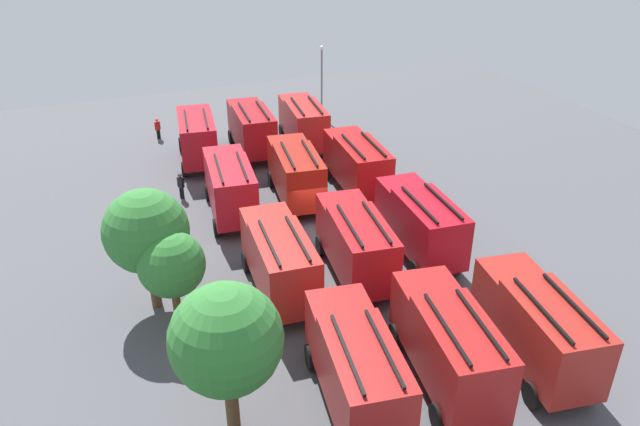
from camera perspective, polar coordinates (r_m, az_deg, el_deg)
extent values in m
plane|color=#4C4C51|center=(36.79, 0.00, -1.92)|extent=(64.05, 64.05, 0.00)
cube|color=maroon|center=(29.43, 17.07, -7.01)|extent=(2.58, 2.82, 2.60)
cube|color=#8C9EAD|center=(30.00, 16.22, -5.42)|extent=(0.42, 2.11, 1.46)
cube|color=maroon|center=(27.03, 20.64, -10.81)|extent=(5.14, 3.25, 2.90)
cube|color=black|center=(25.77, 19.93, -8.39)|extent=(4.28, 0.82, 0.12)
cube|color=black|center=(26.48, 22.48, -7.85)|extent=(4.28, 0.82, 0.12)
cube|color=silver|center=(30.91, 15.73, -7.54)|extent=(0.58, 2.38, 0.28)
cylinder|color=black|center=(29.95, 14.44, -9.60)|extent=(1.14, 0.52, 1.10)
cylinder|color=black|center=(31.01, 18.46, -8.79)|extent=(1.14, 0.52, 1.10)
cylinder|color=black|center=(26.81, 19.13, -15.69)|extent=(1.14, 0.52, 1.10)
cylinder|color=black|center=(27.99, 23.48, -14.47)|extent=(1.14, 0.52, 1.10)
cube|color=#AA101D|center=(36.09, 7.60, 0.97)|extent=(2.41, 2.68, 2.60)
cube|color=#8C9EAD|center=(36.80, 6.96, 2.12)|extent=(0.26, 2.12, 1.46)
cube|color=#AA101D|center=(33.28, 10.06, -1.44)|extent=(5.00, 2.91, 2.90)
cube|color=black|center=(32.25, 9.20, 0.80)|extent=(4.31, 0.49, 0.12)
cube|color=black|center=(32.84, 11.36, 1.13)|extent=(4.31, 0.49, 0.12)
cube|color=silver|center=(37.58, 6.74, 0.21)|extent=(0.41, 2.38, 0.28)
cylinder|color=black|center=(36.54, 5.60, -1.31)|extent=(1.13, 0.44, 1.10)
cylinder|color=black|center=(37.45, 9.00, -0.76)|extent=(1.13, 0.44, 1.10)
cylinder|color=black|center=(32.76, 8.86, -5.33)|extent=(1.13, 0.44, 1.10)
cylinder|color=black|center=(33.77, 12.55, -4.60)|extent=(1.13, 0.44, 1.10)
cube|color=#AA1515|center=(43.11, 2.33, 5.87)|extent=(2.42, 2.69, 2.60)
cube|color=#8C9EAD|center=(43.91, 1.89, 6.74)|extent=(0.28, 2.12, 1.46)
cube|color=#AA1515|center=(40.03, 3.96, 4.24)|extent=(5.01, 2.94, 2.90)
cube|color=black|center=(39.20, 3.09, 6.22)|extent=(4.31, 0.52, 0.12)
cube|color=black|center=(39.66, 4.98, 6.42)|extent=(4.31, 0.52, 0.12)
cube|color=silver|center=(44.60, 1.79, 5.06)|extent=(0.42, 2.38, 0.28)
cylinder|color=black|center=(43.55, 0.70, 3.91)|extent=(1.13, 0.45, 1.10)
cylinder|color=black|center=(44.27, 3.68, 4.27)|extent=(1.13, 0.45, 1.10)
cylinder|color=black|center=(39.37, 2.86, 1.09)|extent=(1.13, 0.45, 1.10)
cylinder|color=black|center=(40.17, 6.09, 1.54)|extent=(1.13, 0.45, 1.10)
cube|color=#AB2120|center=(50.63, -2.22, 9.32)|extent=(2.50, 2.76, 2.60)
cube|color=#8C9EAD|center=(51.50, -2.50, 10.01)|extent=(0.35, 2.12, 1.46)
cube|color=#AB2120|center=(47.36, -1.26, 8.17)|extent=(5.08, 3.09, 2.90)
cube|color=black|center=(46.70, -2.11, 9.90)|extent=(4.30, 0.67, 0.12)
cube|color=black|center=(47.01, -0.46, 10.05)|extent=(4.30, 0.67, 0.12)
cube|color=silver|center=(52.11, -2.50, 8.53)|extent=(0.50, 2.38, 0.28)
cylinder|color=black|center=(51.10, -3.56, 7.62)|extent=(1.14, 0.49, 1.10)
cylinder|color=black|center=(51.59, -0.93, 7.88)|extent=(1.14, 0.49, 1.10)
cylinder|color=black|center=(46.64, -2.32, 5.59)|extent=(1.14, 0.49, 1.10)
cylinder|color=black|center=(47.17, 0.53, 5.88)|extent=(1.14, 0.49, 1.10)
cube|color=#A41A19|center=(27.63, 9.77, -8.60)|extent=(2.58, 2.83, 2.60)
cube|color=#8C9EAD|center=(28.23, 9.04, -6.86)|extent=(0.43, 2.11, 1.46)
cube|color=#A41A19|center=(25.09, 12.79, -12.92)|extent=(5.15, 3.26, 2.90)
cube|color=black|center=(23.84, 11.67, -10.39)|extent=(4.28, 0.83, 0.12)
cube|color=black|center=(24.38, 14.67, -9.81)|extent=(4.28, 0.83, 0.12)
cube|color=silver|center=(29.19, 8.72, -9.05)|extent=(0.59, 2.38, 0.28)
cylinder|color=black|center=(28.35, 7.07, -11.25)|extent=(1.14, 0.53, 1.10)
cylinder|color=black|center=(29.13, 11.61, -10.44)|extent=(1.14, 0.53, 1.10)
cylinder|color=black|center=(25.05, 10.92, -18.11)|extent=(1.14, 0.53, 1.10)
cylinder|color=black|center=(25.93, 16.02, -16.89)|extent=(1.14, 0.53, 1.10)
cube|color=#A81519|center=(33.89, 2.11, -0.69)|extent=(2.53, 2.78, 2.60)
cube|color=#8C9EAD|center=(34.63, 1.63, 0.57)|extent=(0.38, 2.12, 1.46)
cube|color=#A81519|center=(30.93, 3.91, -3.49)|extent=(5.10, 3.15, 2.90)
cube|color=black|center=(29.95, 2.76, -1.11)|extent=(4.29, 0.72, 0.12)
cube|color=black|center=(30.34, 5.25, -0.79)|extent=(4.29, 0.72, 0.12)
cube|color=silver|center=(35.45, 1.53, -1.41)|extent=(0.53, 2.38, 0.28)
cylinder|color=black|center=(34.55, 0.05, -3.03)|extent=(1.14, 0.50, 1.10)
cylinder|color=black|center=(35.14, 3.85, -2.52)|extent=(1.14, 0.50, 1.10)
cylinder|color=black|center=(30.62, 2.34, -7.64)|extent=(1.14, 0.50, 1.10)
cylinder|color=black|center=(31.28, 6.60, -6.96)|extent=(1.14, 0.50, 1.10)
cube|color=#9C1B10|center=(41.85, -2.97, 5.14)|extent=(2.55, 2.80, 2.60)
cube|color=#8C9EAD|center=(42.68, -3.25, 6.06)|extent=(0.39, 2.11, 1.46)
cube|color=#9C1B10|center=(38.65, -1.96, 3.38)|extent=(5.12, 3.18, 2.90)
cube|color=black|center=(37.89, -3.02, 5.43)|extent=(4.29, 0.76, 0.12)
cube|color=black|center=(38.15, -0.99, 5.62)|extent=(4.29, 0.76, 0.12)
cube|color=silver|center=(43.39, -3.24, 4.35)|extent=(0.55, 2.38, 0.28)
cylinder|color=black|center=(42.48, -4.56, 3.16)|extent=(1.14, 0.51, 1.10)
cylinder|color=black|center=(42.87, -1.39, 3.49)|extent=(1.14, 0.51, 1.10)
cylinder|color=black|center=(38.15, -3.31, 0.14)|extent=(1.14, 0.51, 1.10)
cylinder|color=black|center=(38.59, 0.19, 0.54)|extent=(1.14, 0.51, 1.10)
cube|color=maroon|center=(49.72, -6.96, 8.78)|extent=(2.41, 2.68, 2.60)
cube|color=#8C9EAD|center=(50.60, -7.22, 9.48)|extent=(0.26, 2.12, 1.46)
cube|color=maroon|center=(46.43, -6.13, 7.60)|extent=(5.00, 2.91, 2.90)
cube|color=black|center=(45.79, -7.08, 9.33)|extent=(4.31, 0.49, 0.12)
cube|color=black|center=(46.04, -5.38, 9.53)|extent=(4.31, 0.49, 0.12)
cube|color=silver|center=(51.22, -7.15, 7.98)|extent=(0.40, 2.38, 0.28)
cylinder|color=black|center=(50.26, -8.25, 7.02)|extent=(1.13, 0.44, 1.10)
cylinder|color=black|center=(50.65, -5.56, 7.35)|extent=(1.13, 0.44, 1.10)
cylinder|color=black|center=(45.77, -7.18, 4.93)|extent=(1.13, 0.44, 1.10)
cylinder|color=black|center=(46.20, -4.25, 5.30)|extent=(1.13, 0.44, 1.10)
cube|color=maroon|center=(26.16, 1.82, -10.54)|extent=(2.56, 2.81, 2.60)
cube|color=#8C9EAD|center=(26.77, 1.24, -8.65)|extent=(0.41, 2.11, 1.46)
cube|color=maroon|center=(23.54, 4.10, -15.43)|extent=(5.13, 3.22, 2.90)
cube|color=black|center=(22.33, 2.51, -12.82)|extent=(4.29, 0.79, 0.12)
cube|color=black|center=(22.66, 5.94, -12.24)|extent=(4.29, 0.79, 0.12)
cube|color=silver|center=(27.78, 1.13, -10.89)|extent=(0.57, 2.38, 0.28)
cylinder|color=black|center=(27.08, -0.87, -13.21)|extent=(1.14, 0.52, 1.10)
cylinder|color=black|center=(27.57, 4.12, -12.42)|extent=(1.14, 0.52, 1.10)
cube|color=#AC221D|center=(32.54, -4.88, -2.10)|extent=(2.40, 2.68, 2.60)
cube|color=#8C9EAD|center=(33.28, -5.31, -0.77)|extent=(0.26, 2.12, 1.46)
cube|color=#AC221D|center=(29.55, -3.34, -5.13)|extent=(4.99, 2.90, 2.90)
cube|color=black|center=(28.59, -4.76, -2.71)|extent=(4.31, 0.49, 0.12)
cube|color=black|center=(28.87, -2.10, -2.30)|extent=(4.31, 0.49, 0.12)
cube|color=silver|center=(34.14, -5.26, -2.80)|extent=(0.40, 2.38, 0.28)
cylinder|color=black|center=(33.33, -6.86, -4.55)|extent=(1.13, 0.44, 1.10)
cylinder|color=black|center=(33.74, -2.86, -3.91)|extent=(1.13, 0.44, 1.10)
cylinder|color=black|center=(29.37, -4.95, -9.50)|extent=(1.13, 0.44, 1.10)
cylinder|color=black|center=(29.84, -0.41, -8.69)|extent=(1.13, 0.44, 1.10)
cube|color=#AE1520|center=(40.42, -8.83, 3.97)|extent=(2.50, 2.76, 2.60)
cube|color=#8C9EAD|center=(41.25, -9.05, 4.94)|extent=(0.35, 2.12, 1.46)
cube|color=#AE1520|center=(37.20, -8.17, 2.05)|extent=(5.08, 3.09, 2.90)
cube|color=black|center=(36.48, -9.41, 4.14)|extent=(4.30, 0.66, 0.12)
cube|color=black|center=(36.61, -7.27, 4.39)|extent=(4.30, 0.66, 0.12)
cube|color=silver|center=(41.98, -8.93, 3.18)|extent=(0.50, 2.38, 0.28)
cylinder|color=black|center=(41.17, -10.37, 1.91)|extent=(1.14, 0.49, 1.10)
cylinder|color=black|center=(41.37, -7.07, 2.31)|extent=(1.14, 0.49, 1.10)
cylinder|color=black|center=(36.83, -9.58, -1.34)|extent=(1.14, 0.49, 1.10)
cylinder|color=black|center=(37.05, -5.91, -0.88)|extent=(1.14, 0.49, 1.10)
cube|color=maroon|center=(48.70, -11.54, 7.99)|extent=(2.55, 2.80, 2.60)
cube|color=#8C9EAD|center=(49.58, -11.65, 8.73)|extent=(0.40, 2.11, 1.46)
cube|color=maroon|center=(45.36, -11.30, 6.70)|extent=(5.12, 3.20, 2.90)
cube|color=black|center=(44.81, -12.37, 8.47)|extent=(4.29, 0.77, 0.12)
cube|color=black|center=(44.85, -10.60, 8.66)|extent=(4.29, 0.77, 0.12)
cube|color=silver|center=(50.22, -11.50, 7.21)|extent=(0.56, 2.38, 0.28)
cylinder|color=black|center=(49.41, -12.77, 6.23)|extent=(1.14, 0.51, 1.10)
cylinder|color=black|center=(49.47, -9.99, 6.53)|extent=(1.14, 0.51, 1.10)
cylinder|color=black|center=(44.88, -12.52, 3.97)|extent=(1.14, 0.51, 1.10)
cylinder|color=black|center=(44.94, -9.47, 4.31)|extent=(1.14, 0.51, 1.10)
cylinder|color=black|center=(52.52, -14.70, 7.13)|extent=(0.16, 0.16, 0.78)
cylinder|color=black|center=(52.38, -14.85, 7.05)|extent=(0.16, 0.16, 0.78)
cube|color=#B7140F|center=(52.20, -14.87, 7.84)|extent=(0.45, 0.48, 0.68)
sphere|color=beige|center=(52.06, -14.93, 8.30)|extent=(0.22, 0.22, 0.22)
cylinder|color=#B7140F|center=(52.03, -14.94, 8.39)|extent=(0.28, 0.28, 0.07)
cylinder|color=black|center=(41.70, -12.62, 1.82)|extent=(0.16, 0.16, 0.82)
cylinder|color=black|center=(41.85, -12.82, 1.89)|extent=(0.16, 0.16, 0.82)
cube|color=black|center=(41.45, -12.83, 2.80)|extent=(0.48, 0.43, 0.71)
sphere|color=brown|center=(41.25, -12.90, 3.39)|extent=(0.23, 0.23, 0.23)
cylinder|color=black|center=(41.22, -12.91, 3.51)|extent=(0.29, 0.29, 0.07)
cylinder|color=brown|center=(24.34, -8.19, -17.04)|extent=(0.52, 0.52, 2.58)
sphere|color=#337A33|center=(22.29, -8.72, -11.50)|extent=(4.14, 4.14, 4.14)
cylinder|color=brown|center=(29.99, -13.15, -8.35)|extent=(0.39, 0.39, 1.94)
sphere|color=#337A33|center=(28.71, -13.64, -4.66)|extent=(3.11, 3.11, 3.11)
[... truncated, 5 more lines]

